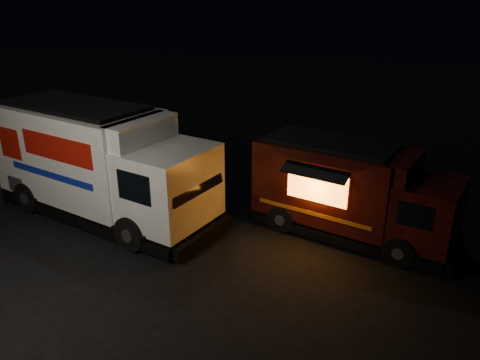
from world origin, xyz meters
The scene contains 3 objects.
ground centered at (0.00, 0.00, 0.00)m, with size 80.00×80.00×0.00m, color black.
white_truck centered at (-2.63, 2.13, 1.71)m, with size 7.53×2.57×3.41m, color white, non-canonical shape.
red_truck centered at (4.71, 2.75, 1.34)m, with size 5.75×2.11×2.67m, color #3A110A, non-canonical shape.
Camera 1 is at (4.59, -9.55, 6.51)m, focal length 35.00 mm.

